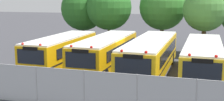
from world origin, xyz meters
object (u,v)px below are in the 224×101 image
school_bus_1 (106,52)px  school_bus_3 (203,58)px  tree_1 (107,7)px  school_bus_0 (62,51)px  tree_2 (164,7)px  tree_3 (205,10)px  tree_0 (82,8)px  school_bus_2 (151,55)px

school_bus_1 → school_bus_3: size_ratio=0.95×
school_bus_3 → tree_1: 13.87m
school_bus_0 → tree_1: tree_1 is taller
tree_1 → tree_2: size_ratio=0.98×
school_bus_3 → tree_1: size_ratio=1.55×
school_bus_3 → tree_3: bearing=-89.2°
school_bus_1 → tree_3: 11.54m
tree_3 → school_bus_3: bearing=-89.2°
school_bus_1 → tree_2: bearing=-104.5°
tree_0 → tree_2: 9.16m
school_bus_2 → tree_2: 11.88m
school_bus_2 → tree_1: size_ratio=1.65×
school_bus_2 → tree_1: 11.57m
school_bus_3 → tree_1: tree_1 is taller
school_bus_2 → tree_2: size_ratio=1.62×
school_bus_2 → tree_2: bearing=-86.4°
school_bus_2 → tree_3: tree_3 is taller
tree_1 → tree_2: bearing=22.2°
tree_1 → school_bus_2: bearing=-55.2°
school_bus_1 → school_bus_2: (3.57, -0.32, 0.03)m
school_bus_3 → tree_0: size_ratio=1.58×
tree_1 → tree_0: bearing=160.2°
tree_3 → tree_0: bearing=173.7°
school_bus_2 → tree_1: (-6.35, 9.12, 3.21)m
school_bus_2 → tree_2: tree_2 is taller
tree_3 → school_bus_0: bearing=-140.6°
school_bus_0 → school_bus_3: (10.90, 0.05, 0.00)m
tree_0 → tree_3: tree_0 is taller
school_bus_0 → tree_1: bearing=-95.8°
school_bus_0 → school_bus_3: 10.90m
school_bus_1 → tree_1: tree_1 is taller
school_bus_2 → tree_0: tree_0 is taller
school_bus_2 → tree_3: bearing=-111.6°
school_bus_0 → school_bus_1: bearing=-176.0°
tree_2 → tree_3: bearing=-30.7°
tree_1 → tree_2: tree_2 is taller
school_bus_1 → tree_2: (2.86, 11.11, 3.21)m
school_bus_0 → tree_0: bearing=-76.3°
school_bus_1 → school_bus_2: 3.58m
tree_3 → school_bus_1: bearing=-129.6°
tree_0 → school_bus_3: bearing=-37.3°
school_bus_0 → tree_2: 13.51m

